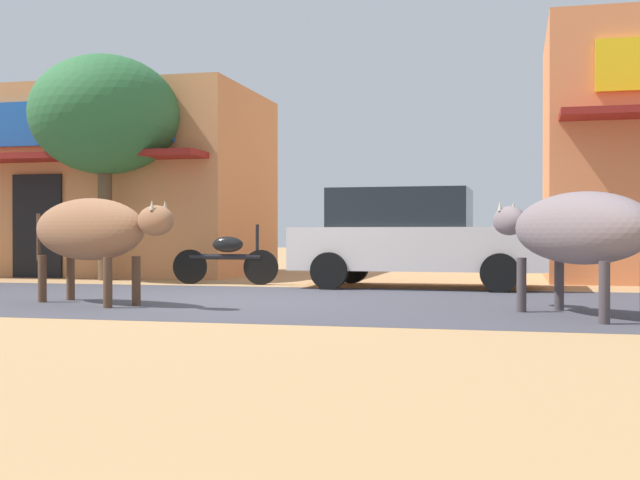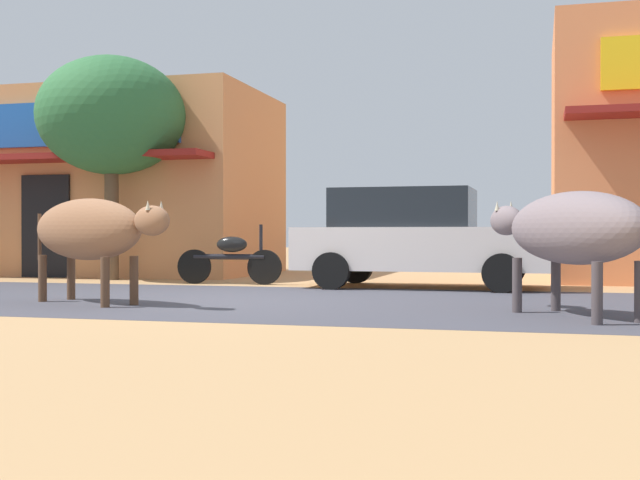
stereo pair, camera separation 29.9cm
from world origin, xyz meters
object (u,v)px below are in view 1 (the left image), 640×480
roadside_tree (105,116)px  parked_hatchback_car (414,237)px  cow_near_brown (91,230)px  cow_far_dark (577,229)px  parked_motorcycle (227,258)px

roadside_tree → parked_hatchback_car: roadside_tree is taller
cow_near_brown → cow_far_dark: cow_far_dark is taller
roadside_tree → parked_hatchback_car: 6.52m
parked_motorcycle → cow_far_dark: 7.13m
roadside_tree → parked_hatchback_car: bearing=-6.9°
roadside_tree → cow_near_brown: 5.95m
roadside_tree → cow_near_brown: roadside_tree is taller
roadside_tree → cow_far_dark: size_ratio=1.79×
parked_hatchback_car → parked_motorcycle: size_ratio=2.15×
parked_motorcycle → cow_near_brown: (-0.28, -4.21, 0.47)m
parked_motorcycle → roadside_tree: bearing=165.3°
parked_motorcycle → cow_far_dark: bearing=-37.9°
roadside_tree → cow_far_dark: (8.35, -5.08, -2.22)m
parked_hatchback_car → cow_far_dark: parked_hatchback_car is taller
cow_near_brown → cow_far_dark: size_ratio=1.06×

